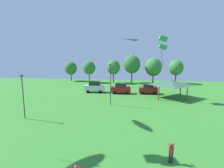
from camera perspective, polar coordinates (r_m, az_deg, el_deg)
person_standing_far_right at (r=15.58m, az=18.74°, el=-20.10°), size 0.52×0.51×1.76m
kite_flying_6 at (r=33.95m, az=16.22°, el=12.81°), size 1.60×1.44×5.47m
kite_flying_9 at (r=37.15m, az=7.68°, el=11.99°), size 3.49×3.10×4.08m
parked_car_leftmost at (r=40.57m, az=-5.67°, el=-0.93°), size 4.70×2.23×2.62m
parked_car_second_from_left at (r=39.19m, az=2.87°, el=-1.43°), size 4.46×2.11×2.36m
parked_car_third_from_left at (r=39.68m, az=11.71°, el=-1.55°), size 4.09×2.08×2.25m
park_pavilion at (r=37.06m, az=18.63°, el=0.46°), size 6.71×6.16×3.60m
light_post_0 at (r=29.65m, az=-0.48°, el=0.52°), size 0.36×0.20×7.09m
light_post_1 at (r=26.11m, az=-27.04°, el=-2.97°), size 0.36×0.20×6.01m
treeline_tree_0 at (r=59.66m, az=-13.31°, el=5.02°), size 4.00×4.00×6.42m
treeline_tree_1 at (r=55.19m, az=-7.46°, el=5.27°), size 3.86×3.86×6.75m
treeline_tree_2 at (r=53.78m, az=0.47°, el=5.48°), size 4.12×4.12×7.12m
treeline_tree_3 at (r=53.93m, az=6.54°, el=6.37°), size 5.05×5.05×8.50m
treeline_tree_4 at (r=54.99m, az=13.37°, el=5.39°), size 5.08×5.08×7.70m
treeline_tree_5 at (r=56.14m, az=20.21°, el=5.01°), size 4.21×4.21×7.11m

